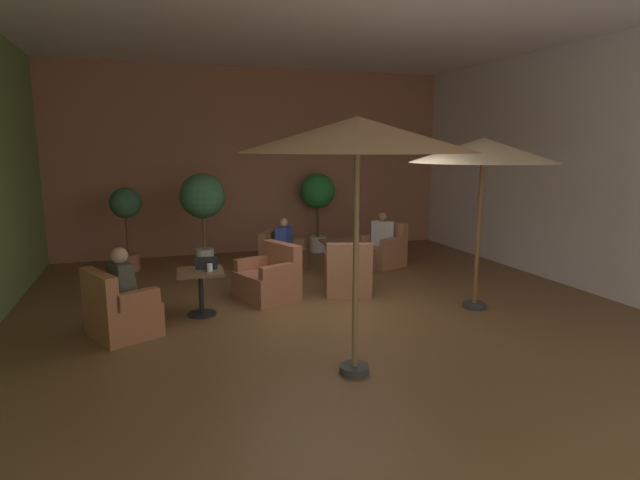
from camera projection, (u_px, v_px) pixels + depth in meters
ground_plane at (331, 314)px, 7.39m from camera, size 9.03×9.81×0.02m
wall_back_brick at (259, 162)px, 11.55m from camera, size 9.03×0.08×4.09m
wall_right_plain at (586, 167)px, 8.42m from camera, size 0.08×9.81×4.09m
ceiling_slab at (332, 11)px, 6.64m from camera, size 9.03×9.81×0.06m
cafe_table_front_left at (201, 283)px, 7.26m from camera, size 0.67×0.67×0.65m
armchair_front_left_north at (120, 312)px, 6.48m from camera, size 1.00×1.04×0.87m
armchair_front_left_east at (269, 280)px, 8.06m from camera, size 1.03×1.05×0.87m
cafe_table_front_right at (341, 249)px, 9.49m from camera, size 0.75×0.75×0.65m
armchair_front_right_north at (383, 250)px, 10.31m from camera, size 0.98×0.95×0.88m
armchair_front_right_east at (282, 256)px, 9.87m from camera, size 1.04×1.04×0.78m
armchair_front_right_south at (348, 274)px, 8.36m from camera, size 0.89×0.90×0.88m
patio_umbrella_tall_red at (483, 151)px, 7.24m from camera, size 2.09×2.09×2.51m
patio_umbrella_center_beige at (357, 136)px, 5.02m from camera, size 2.37×2.37×2.68m
potted_tree_left_corner at (203, 201)px, 9.69m from camera, size 0.86×0.86×1.90m
potted_tree_mid_left at (126, 215)px, 9.74m from camera, size 0.59×0.59×1.62m
potted_tree_mid_right at (318, 196)px, 11.54m from camera, size 0.79×0.79×1.79m
patron_blue_shirt at (284, 237)px, 9.79m from camera, size 0.40×0.43×0.62m
patron_by_window at (121, 277)px, 6.43m from camera, size 0.34×0.42×0.70m
patron_with_friend at (382, 232)px, 10.21m from camera, size 0.37×0.44×0.67m
iced_drink_cup at (210, 268)px, 7.18m from camera, size 0.08×0.08×0.11m
open_laptop at (207, 266)px, 7.29m from camera, size 0.34×0.27×0.20m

